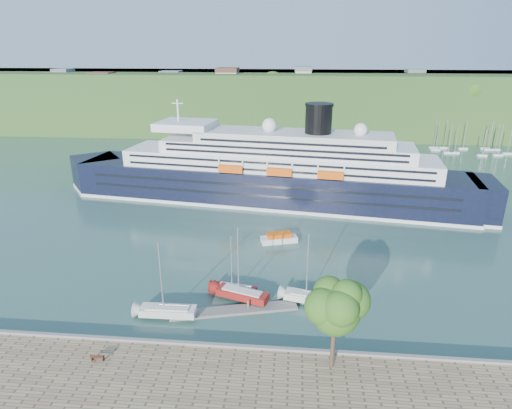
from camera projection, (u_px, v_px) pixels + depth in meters
The scene contains 12 objects.
ground at pixel (223, 352), 50.26m from camera, with size 400.00×400.00×0.00m, color #335B51.
far_hillside at pixel (278, 101), 181.55m from camera, with size 400.00×50.00×24.00m, color #2B4F1F.
quay_coping at pixel (223, 345), 49.67m from camera, with size 220.00×0.50×0.30m, color slate.
cruise_ship at pixel (269, 153), 95.88m from camera, with size 101.22×14.74×22.73m, color black, non-canonical shape.
park_bench at pixel (98, 357), 47.37m from camera, with size 1.51×0.62×0.97m, color #432413, non-canonical shape.
promenade_tree at pixel (335, 321), 44.69m from camera, with size 7.01×7.01×11.61m, color #325F19, non-canonical shape.
floating_pontoon at pixel (234, 310), 57.93m from camera, with size 17.23×2.11×0.38m, color gray, non-canonical shape.
sailboat_white_near at pixel (166, 283), 54.81m from camera, with size 8.14×2.26×10.51m, color silver, non-canonical shape.
sailboat_red at pixel (242, 268), 58.61m from camera, with size 8.21×2.28×10.61m, color maroon, non-canonical shape.
sailboat_white_far at pixel (311, 272), 57.99m from camera, with size 7.79×2.16×10.06m, color silver, non-canonical shape.
tender_launch at pixel (279, 237), 78.35m from camera, with size 6.68×2.28×1.85m, color #E5570D, non-canonical shape.
sailboat_extra at pixel (235, 268), 60.40m from camera, with size 6.84×1.90×8.84m, color maroon, non-canonical shape.
Camera 1 is at (7.61, -40.59, 33.73)m, focal length 30.00 mm.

